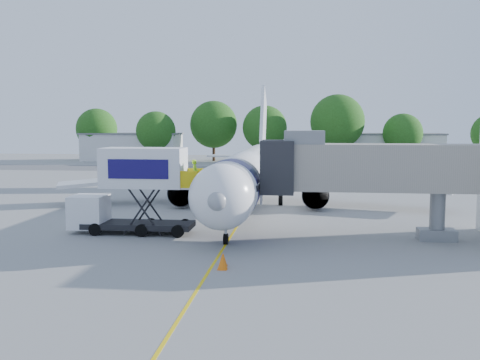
# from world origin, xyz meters

# --- Properties ---
(ground) EXTENTS (160.00, 160.00, 0.00)m
(ground) POSITION_xyz_m (0.00, 0.00, 0.00)
(ground) COLOR gray
(ground) RESTS_ON ground
(guidance_line) EXTENTS (0.15, 70.00, 0.01)m
(guidance_line) POSITION_xyz_m (0.00, 0.00, 0.01)
(guidance_line) COLOR yellow
(guidance_line) RESTS_ON ground
(taxiway_strip) EXTENTS (120.00, 10.00, 0.01)m
(taxiway_strip) POSITION_xyz_m (0.00, 42.00, 0.00)
(taxiway_strip) COLOR #59595B
(taxiway_strip) RESTS_ON ground
(aircraft) EXTENTS (34.17, 37.73, 11.35)m
(aircraft) POSITION_xyz_m (0.00, 4.12, 2.95)
(aircraft) COLOR white
(aircraft) RESTS_ON ground
(jet_bridge) EXTENTS (13.90, 3.20, 6.60)m
(jet_bridge) POSITION_xyz_m (7.99, -7.00, 4.34)
(jet_bridge) COLOR gray
(jet_bridge) RESTS_ON ground
(catering_hiloader) EXTENTS (8.50, 2.44, 5.50)m
(catering_hiloader) POSITION_xyz_m (-6.27, -7.00, 2.76)
(catering_hiloader) COLOR black
(catering_hiloader) RESTS_ON ground
(ground_tug) EXTENTS (3.45, 2.03, 1.31)m
(ground_tug) POSITION_xyz_m (1.46, -17.24, 0.69)
(ground_tug) COLOR white
(ground_tug) RESTS_ON ground
(safety_cone_a) EXTENTS (0.42, 0.42, 0.67)m
(safety_cone_a) POSITION_xyz_m (0.56, -14.31, 0.32)
(safety_cone_a) COLOR orange
(safety_cone_a) RESTS_ON ground
(safety_cone_b) EXTENTS (0.49, 0.49, 0.79)m
(safety_cone_b) POSITION_xyz_m (0.60, -14.87, 0.38)
(safety_cone_b) COLOR orange
(safety_cone_b) RESTS_ON ground
(outbuilding_left) EXTENTS (18.40, 8.40, 5.30)m
(outbuilding_left) POSITION_xyz_m (-28.00, 60.00, 2.66)
(outbuilding_left) COLOR silver
(outbuilding_left) RESTS_ON ground
(outbuilding_right) EXTENTS (16.40, 7.40, 5.30)m
(outbuilding_right) POSITION_xyz_m (22.00, 62.00, 2.66)
(outbuilding_right) COLOR silver
(outbuilding_right) RESTS_ON ground
(tree_a) EXTENTS (7.83, 7.83, 9.98)m
(tree_a) POSITION_xyz_m (-34.89, 59.62, 6.06)
(tree_a) COLOR #382314
(tree_a) RESTS_ON ground
(tree_b) EXTENTS (7.34, 7.34, 9.36)m
(tree_b) POSITION_xyz_m (-22.51, 57.15, 5.68)
(tree_b) COLOR #382314
(tree_b) RESTS_ON ground
(tree_c) EXTENTS (8.91, 8.91, 11.36)m
(tree_c) POSITION_xyz_m (-12.18, 60.39, 6.90)
(tree_c) COLOR #382314
(tree_c) RESTS_ON ground
(tree_d) EXTENTS (8.16, 8.16, 10.40)m
(tree_d) POSITION_xyz_m (-2.37, 58.37, 6.31)
(tree_d) COLOR #382314
(tree_d) RESTS_ON ground
(tree_e) EXTENTS (9.60, 9.60, 12.24)m
(tree_e) POSITION_xyz_m (10.66, 56.63, 7.43)
(tree_e) COLOR #382314
(tree_e) RESTS_ON ground
(tree_f) EXTENTS (6.95, 6.95, 8.86)m
(tree_f) POSITION_xyz_m (22.11, 57.41, 5.37)
(tree_f) COLOR #382314
(tree_f) RESTS_ON ground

